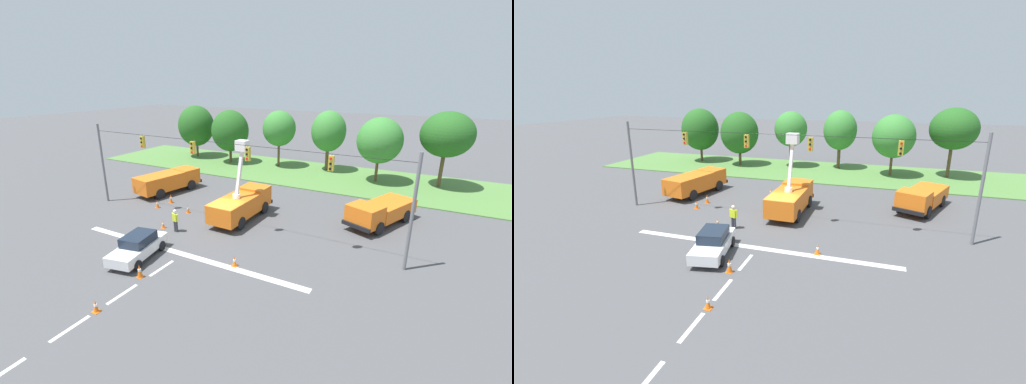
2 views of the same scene
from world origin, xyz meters
TOP-DOWN VIEW (x-y plane):
  - ground_plane at (0.00, 0.00)m, footprint 200.00×200.00m
  - grass_verge at (0.00, 18.00)m, footprint 56.00×12.00m
  - lane_markings at (0.00, -6.29)m, footprint 17.60×15.25m
  - signal_gantry at (0.01, -0.00)m, footprint 26.20×0.33m
  - tree_far_west at (-17.37, 19.52)m, footprint 5.12×5.18m
  - tree_west at (-11.07, 18.66)m, footprint 5.04×4.95m
  - tree_centre at (-4.37, 19.74)m, footprint 4.21×4.32m
  - tree_east at (1.80, 20.62)m, footprint 4.16×4.38m
  - tree_far_east at (8.14, 18.30)m, footprint 4.79×5.23m
  - tree_east_end at (14.39, 19.42)m, footprint 5.10×5.28m
  - utility_truck_bucket_lift at (0.30, 2.28)m, footprint 2.54×6.73m
  - utility_truck_support_near at (-9.75, 4.78)m, footprint 3.69×7.06m
  - utility_truck_support_far at (10.46, 6.41)m, footprint 4.82×7.10m
  - sedan_white at (-2.22, -6.47)m, footprint 2.55×4.56m
  - road_worker at (-2.74, -2.30)m, footprint 0.64×0.31m
  - traffic_cone_foreground_left at (-7.55, 0.81)m, footprint 0.36×0.36m
  - traffic_cone_foreground_right at (-7.37, 2.38)m, footprint 0.36×0.36m
  - traffic_cone_mid_left at (-0.41, -8.15)m, footprint 0.36×0.36m
  - traffic_cone_mid_right at (0.04, -11.44)m, footprint 0.36×0.36m
  - traffic_cone_near_bucket at (3.76, -4.48)m, footprint 0.36×0.36m
  - traffic_cone_lane_edge_a at (-4.04, -2.27)m, footprint 0.36×0.36m
  - traffic_cone_lane_edge_b at (-2.63, 6.10)m, footprint 0.36×0.36m
  - traffic_cone_far_left at (-4.35, 1.11)m, footprint 0.36×0.36m

SIDE VIEW (x-z plane):
  - ground_plane at x=0.00m, z-range 0.00..0.00m
  - lane_markings at x=0.00m, z-range 0.00..0.01m
  - grass_verge at x=0.00m, z-range 0.00..0.10m
  - traffic_cone_lane_edge_a at x=-4.04m, z-range -0.01..0.63m
  - traffic_cone_mid_right at x=0.04m, z-range -0.01..0.64m
  - traffic_cone_near_bucket at x=3.76m, z-range -0.01..0.67m
  - traffic_cone_far_left at x=-4.35m, z-range -0.01..0.70m
  - traffic_cone_foreground_left at x=-7.55m, z-range 0.00..0.73m
  - traffic_cone_foreground_right at x=-7.37m, z-range 0.00..0.82m
  - traffic_cone_lane_edge_b at x=-2.63m, z-range 0.00..0.82m
  - traffic_cone_mid_left at x=-0.41m, z-range 0.00..0.82m
  - sedan_white at x=-2.22m, z-range 0.01..1.57m
  - road_worker at x=-2.74m, z-range 0.11..1.88m
  - utility_truck_support_far at x=10.46m, z-range 0.08..2.11m
  - utility_truck_support_near at x=-9.75m, z-range 0.20..2.24m
  - utility_truck_bucket_lift at x=0.30m, z-range -1.85..4.58m
  - tree_west at x=-11.07m, z-range 0.81..7.90m
  - tree_far_west at x=-17.37m, z-range 0.83..8.23m
  - signal_gantry at x=0.01m, z-range 0.98..8.18m
  - tree_far_east at x=8.14m, z-range 1.09..8.22m
  - tree_east at x=1.80m, z-range 1.21..8.61m
  - tree_centre at x=-4.37m, z-range 1.35..8.57m
  - tree_east_end at x=14.39m, z-range 1.63..9.55m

